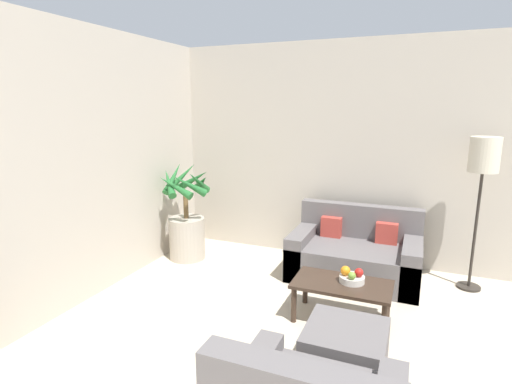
{
  "coord_description": "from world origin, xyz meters",
  "views": [
    {
      "loc": [
        -0.03,
        0.85,
        1.93
      ],
      "look_at": [
        -1.66,
        4.81,
        1.0
      ],
      "focal_mm": 28.0,
      "sensor_mm": 36.0,
      "label": 1
    }
  ],
  "objects_px": {
    "sofa_loveseat": "(355,255)",
    "potted_palm": "(187,224)",
    "floor_lamp": "(483,164)",
    "fruit_bowl": "(352,279)",
    "coffee_table": "(342,288)",
    "ottoman": "(345,354)",
    "apple_red": "(359,272)",
    "apple_green": "(352,276)",
    "orange_fruit": "(345,271)"
  },
  "relations": [
    {
      "from": "sofa_loveseat",
      "to": "floor_lamp",
      "type": "xyz_separation_m",
      "value": [
        1.2,
        0.16,
        1.1
      ]
    },
    {
      "from": "fruit_bowl",
      "to": "apple_green",
      "type": "xyz_separation_m",
      "value": [
        0.01,
        -0.07,
        0.06
      ]
    },
    {
      "from": "sofa_loveseat",
      "to": "potted_palm",
      "type": "bearing_deg",
      "value": -173.32
    },
    {
      "from": "potted_palm",
      "to": "apple_green",
      "type": "distance_m",
      "value": 2.34
    },
    {
      "from": "coffee_table",
      "to": "apple_green",
      "type": "relative_size",
      "value": 12.72
    },
    {
      "from": "sofa_loveseat",
      "to": "coffee_table",
      "type": "height_order",
      "value": "sofa_loveseat"
    },
    {
      "from": "floor_lamp",
      "to": "coffee_table",
      "type": "distance_m",
      "value": 1.96
    },
    {
      "from": "potted_palm",
      "to": "apple_red",
      "type": "xyz_separation_m",
      "value": [
        2.25,
        -0.72,
        0.0
      ]
    },
    {
      "from": "floor_lamp",
      "to": "apple_green",
      "type": "bearing_deg",
      "value": -131.67
    },
    {
      "from": "fruit_bowl",
      "to": "sofa_loveseat",
      "type": "bearing_deg",
      "value": 96.77
    },
    {
      "from": "apple_green",
      "to": "orange_fruit",
      "type": "bearing_deg",
      "value": 137.21
    },
    {
      "from": "sofa_loveseat",
      "to": "ottoman",
      "type": "distance_m",
      "value": 1.84
    },
    {
      "from": "sofa_loveseat",
      "to": "floor_lamp",
      "type": "height_order",
      "value": "floor_lamp"
    },
    {
      "from": "potted_palm",
      "to": "floor_lamp",
      "type": "height_order",
      "value": "floor_lamp"
    },
    {
      "from": "fruit_bowl",
      "to": "coffee_table",
      "type": "bearing_deg",
      "value": -146.59
    },
    {
      "from": "apple_red",
      "to": "apple_green",
      "type": "relative_size",
      "value": 1.16
    },
    {
      "from": "coffee_table",
      "to": "apple_red",
      "type": "distance_m",
      "value": 0.21
    },
    {
      "from": "potted_palm",
      "to": "sofa_loveseat",
      "type": "relative_size",
      "value": 0.88
    },
    {
      "from": "potted_palm",
      "to": "floor_lamp",
      "type": "xyz_separation_m",
      "value": [
        3.28,
        0.41,
        0.9
      ]
    },
    {
      "from": "apple_red",
      "to": "orange_fruit",
      "type": "bearing_deg",
      "value": -172.76
    },
    {
      "from": "apple_green",
      "to": "orange_fruit",
      "type": "height_order",
      "value": "orange_fruit"
    },
    {
      "from": "orange_fruit",
      "to": "potted_palm",
      "type": "bearing_deg",
      "value": 161.02
    },
    {
      "from": "fruit_bowl",
      "to": "orange_fruit",
      "type": "height_order",
      "value": "orange_fruit"
    },
    {
      "from": "sofa_loveseat",
      "to": "floor_lamp",
      "type": "distance_m",
      "value": 1.63
    },
    {
      "from": "floor_lamp",
      "to": "coffee_table",
      "type": "height_order",
      "value": "floor_lamp"
    },
    {
      "from": "potted_palm",
      "to": "ottoman",
      "type": "bearing_deg",
      "value": -34.57
    },
    {
      "from": "coffee_table",
      "to": "ottoman",
      "type": "relative_size",
      "value": 1.55
    },
    {
      "from": "potted_palm",
      "to": "floor_lamp",
      "type": "relative_size",
      "value": 0.76
    },
    {
      "from": "floor_lamp",
      "to": "apple_red",
      "type": "height_order",
      "value": "floor_lamp"
    },
    {
      "from": "fruit_bowl",
      "to": "apple_green",
      "type": "relative_size",
      "value": 3.32
    },
    {
      "from": "coffee_table",
      "to": "apple_green",
      "type": "xyz_separation_m",
      "value": [
        0.09,
        -0.02,
        0.15
      ]
    },
    {
      "from": "orange_fruit",
      "to": "fruit_bowl",
      "type": "bearing_deg",
      "value": 6.83
    },
    {
      "from": "floor_lamp",
      "to": "ottoman",
      "type": "relative_size",
      "value": 2.89
    },
    {
      "from": "orange_fruit",
      "to": "ottoman",
      "type": "height_order",
      "value": "orange_fruit"
    },
    {
      "from": "potted_palm",
      "to": "fruit_bowl",
      "type": "distance_m",
      "value": 2.31
    },
    {
      "from": "apple_green",
      "to": "fruit_bowl",
      "type": "bearing_deg",
      "value": 97.48
    },
    {
      "from": "fruit_bowl",
      "to": "ottoman",
      "type": "bearing_deg",
      "value": -83.48
    },
    {
      "from": "potted_palm",
      "to": "coffee_table",
      "type": "height_order",
      "value": "potted_palm"
    },
    {
      "from": "potted_palm",
      "to": "apple_red",
      "type": "distance_m",
      "value": 2.36
    },
    {
      "from": "apple_green",
      "to": "sofa_loveseat",
      "type": "bearing_deg",
      "value": 96.82
    },
    {
      "from": "fruit_bowl",
      "to": "apple_green",
      "type": "bearing_deg",
      "value": -82.52
    },
    {
      "from": "apple_green",
      "to": "orange_fruit",
      "type": "distance_m",
      "value": 0.09
    },
    {
      "from": "coffee_table",
      "to": "ottoman",
      "type": "height_order",
      "value": "ottoman"
    },
    {
      "from": "sofa_loveseat",
      "to": "apple_green",
      "type": "relative_size",
      "value": 20.57
    },
    {
      "from": "coffee_table",
      "to": "fruit_bowl",
      "type": "xyz_separation_m",
      "value": [
        0.08,
        0.05,
        0.08
      ]
    },
    {
      "from": "coffee_table",
      "to": "apple_green",
      "type": "distance_m",
      "value": 0.17
    },
    {
      "from": "fruit_bowl",
      "to": "apple_red",
      "type": "height_order",
      "value": "apple_red"
    },
    {
      "from": "potted_palm",
      "to": "coffee_table",
      "type": "bearing_deg",
      "value": -20.16
    },
    {
      "from": "sofa_loveseat",
      "to": "ottoman",
      "type": "height_order",
      "value": "sofa_loveseat"
    },
    {
      "from": "potted_palm",
      "to": "fruit_bowl",
      "type": "xyz_separation_m",
      "value": [
        2.19,
        -0.73,
        -0.06
      ]
    }
  ]
}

